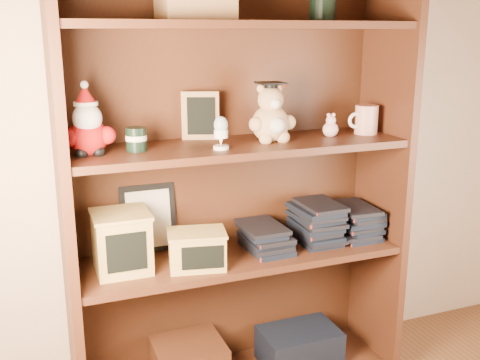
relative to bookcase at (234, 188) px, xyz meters
The scene contains 16 objects.
bookcase is the anchor object (origin of this frame).
shelf_lower 0.25m from the bookcase, 87.06° to the right, with size 1.14×0.33×0.02m.
shelf_upper 0.17m from the bookcase, 87.06° to the right, with size 1.14×0.33×0.02m.
santa_plush 0.56m from the bookcase, behind, with size 0.16×0.12×0.23m.
teachers_tin 0.41m from the bookcase, behind, with size 0.07×0.07×0.08m.
chalkboard_plaque 0.28m from the bookcase, 147.52° to the left, with size 0.13×0.09×0.17m.
egg_cup 0.28m from the bookcase, 126.18° to the right, with size 0.05×0.05×0.11m.
grad_teddy_bear 0.28m from the bookcase, 26.44° to the right, with size 0.17×0.15×0.21m.
pink_figurine 0.41m from the bookcase, ahead, with size 0.06×0.06×0.09m.
teacher_mug 0.55m from the bookcase, ahead, with size 0.12×0.08×0.11m.
certificate_frame 0.33m from the bookcase, 163.37° to the left, with size 0.20×0.05×0.24m.
treats_box 0.44m from the bookcase, behind, with size 0.18×0.18×0.20m.
pencils_box 0.27m from the bookcase, 146.68° to the right, with size 0.22×0.17×0.13m.
book_stack_left 0.21m from the bookcase, 28.08° to the right, with size 0.14×0.20×0.10m.
book_stack_mid 0.35m from the bookcase, ahead, with size 0.14×0.20×0.16m.
book_stack_right 0.51m from the bookcase, ahead, with size 0.14×0.20×0.13m.
Camera 1 is at (-0.57, -0.44, 1.32)m, focal length 42.00 mm.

